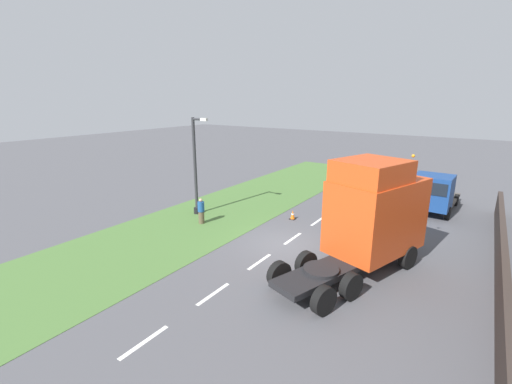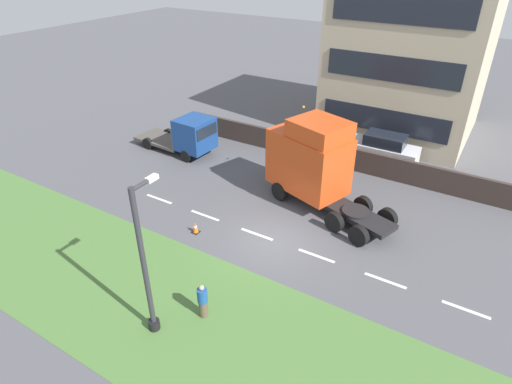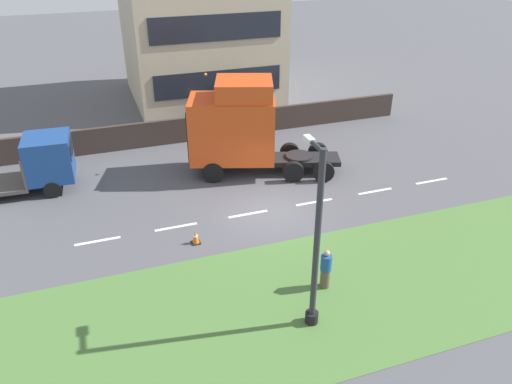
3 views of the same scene
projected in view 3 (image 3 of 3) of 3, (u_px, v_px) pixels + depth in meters
ground_plane at (267, 211)px, 22.20m from camera, size 120.00×120.00×0.00m
grass_verge at (328, 294)px, 17.23m from camera, size 7.00×44.00×0.01m
lane_markings at (282, 208)px, 22.40m from camera, size 0.16×17.80×0.00m
boundary_wall at (214, 126)px, 29.32m from camera, size 0.25×24.00×1.45m
building_block at (198, 13)px, 34.11m from camera, size 9.65×9.77×12.68m
lorry_cab at (238, 127)px, 24.52m from camera, size 4.65×7.72×4.93m
flatbed_truck at (39, 163)px, 23.34m from camera, size 2.49×6.03×2.63m
parked_car at (237, 109)px, 31.18m from camera, size 1.90×4.47×2.05m
lamp_post at (315, 253)px, 14.81m from camera, size 1.33×0.42×6.08m
pedestrian at (326, 270)px, 17.24m from camera, size 0.39×0.39×1.54m
traffic_cone_lead at (196, 237)px, 19.84m from camera, size 0.36×0.36×0.58m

